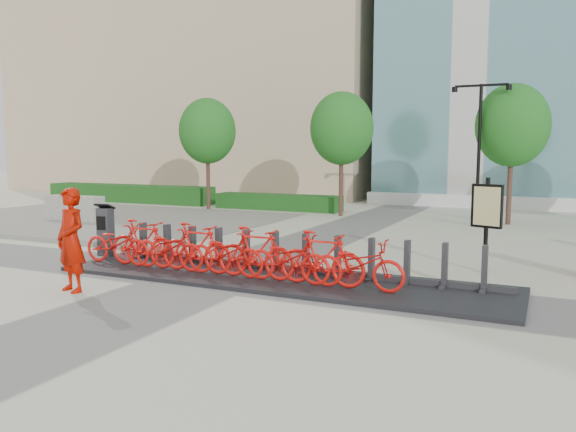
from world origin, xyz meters
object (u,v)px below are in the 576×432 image
at_px(bike_0, 118,243).
at_px(worker_red, 71,240).
at_px(jersey_barrier, 75,208).
at_px(map_sign, 487,210).
at_px(kiosk, 106,231).

distance_m(bike_0, worker_red, 2.33).
relative_size(bike_0, worker_red, 0.92).
height_order(jersey_barrier, map_sign, map_sign).
bearing_deg(kiosk, bike_0, -42.72).
xyz_separation_m(bike_0, jersey_barrier, (-7.78, 6.25, -0.08)).
xyz_separation_m(worker_red, map_sign, (6.92, 5.05, 0.40)).
distance_m(bike_0, map_sign, 8.30).
xyz_separation_m(bike_0, kiosk, (-0.98, 0.67, 0.15)).
distance_m(jersey_barrier, map_sign, 15.89).
bearing_deg(worker_red, map_sign, 49.23).
bearing_deg(jersey_barrier, kiosk, -41.03).
bearing_deg(jersey_barrier, map_sign, -13.80).
bearing_deg(bike_0, worker_red, -159.38).
relative_size(kiosk, worker_red, 0.66).
height_order(bike_0, jersey_barrier, bike_0).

